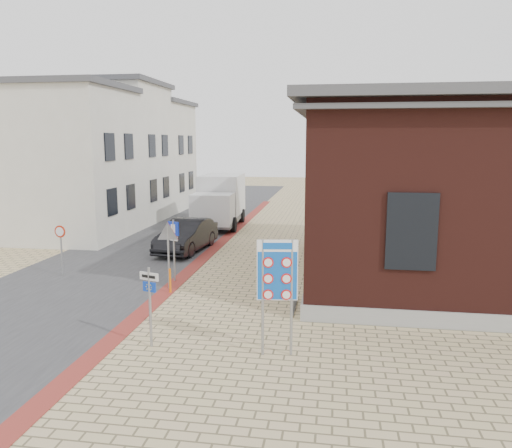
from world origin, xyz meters
The scene contains 16 objects.
ground centered at (0.00, 0.00, 0.00)m, with size 120.00×120.00×0.00m, color tan.
road_strip centered at (-5.50, 15.00, 0.01)m, with size 7.00×60.00×0.02m, color #38383A.
curb_strip centered at (-2.00, 10.00, 0.01)m, with size 0.60×40.00×0.02m, color maroon.
brick_building centered at (8.99, 7.00, 3.49)m, with size 13.00×13.00×6.80m.
townhouse_near centered at (-10.99, 12.00, 4.17)m, with size 7.40×6.40×8.30m.
townhouse_mid centered at (-10.99, 18.00, 4.57)m, with size 7.40×6.40×9.10m.
townhouse_far centered at (-10.99, 24.00, 4.17)m, with size 7.40×6.40×8.30m.
bike_rack centered at (2.65, 2.20, 0.26)m, with size 0.08×1.80×0.60m.
sedan centered at (-3.20, 9.68, 0.77)m, with size 1.64×4.69×1.55m, color black.
box_truck centered at (-3.21, 16.89, 1.64)m, with size 2.82×6.18×3.18m.
border_sign centered at (2.50, -1.50, 2.13)m, with size 1.00×0.19×2.95m.
essen_sign centered at (-0.80, -1.50, 1.38)m, with size 0.56×0.21×2.12m.
parking_sign centered at (-2.12, 4.50, 1.62)m, with size 0.50×0.25×2.39m.
yield_sign centered at (-2.00, 3.50, 1.84)m, with size 0.86×0.17×2.42m.
speed_sign centered at (-6.73, 4.50, 1.34)m, with size 0.48×0.09×2.05m.
bollard centered at (-1.80, 3.01, 0.45)m, with size 0.08×0.08×0.89m, color orange.
Camera 1 is at (3.82, -13.27, 5.32)m, focal length 35.00 mm.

